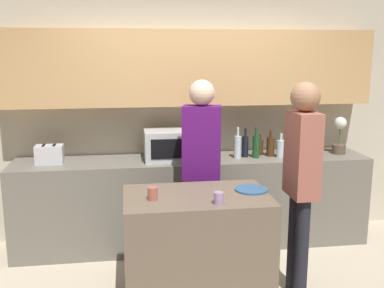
% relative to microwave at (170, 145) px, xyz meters
% --- Properties ---
extents(back_wall, '(6.40, 0.40, 2.70)m').
position_rel_microwave_xyz_m(back_wall, '(0.23, 0.29, 0.47)').
color(back_wall, beige).
rests_on(back_wall, ground_plane).
extents(back_counter, '(3.60, 0.62, 0.92)m').
position_rel_microwave_xyz_m(back_counter, '(0.23, 0.01, -0.61)').
color(back_counter, '#6B665B').
rests_on(back_counter, ground_plane).
extents(kitchen_island, '(1.12, 0.71, 0.90)m').
position_rel_microwave_xyz_m(kitchen_island, '(0.09, -1.11, -0.62)').
color(kitchen_island, brown).
rests_on(kitchen_island, ground_plane).
extents(microwave, '(0.52, 0.39, 0.30)m').
position_rel_microwave_xyz_m(microwave, '(0.00, 0.00, 0.00)').
color(microwave, '#B7BABC').
rests_on(microwave, back_counter).
extents(toaster, '(0.26, 0.16, 0.18)m').
position_rel_microwave_xyz_m(toaster, '(-1.18, 0.00, -0.06)').
color(toaster, silver).
rests_on(toaster, back_counter).
extents(potted_plant, '(0.14, 0.14, 0.39)m').
position_rel_microwave_xyz_m(potted_plant, '(1.80, 0.00, 0.05)').
color(potted_plant, brown).
rests_on(potted_plant, back_counter).
extents(bottle_0, '(0.07, 0.07, 0.32)m').
position_rel_microwave_xyz_m(bottle_0, '(0.68, -0.05, -0.03)').
color(bottle_0, silver).
rests_on(bottle_0, back_counter).
extents(bottle_1, '(0.07, 0.07, 0.30)m').
position_rel_microwave_xyz_m(bottle_1, '(0.77, 0.00, -0.04)').
color(bottle_1, black).
rests_on(bottle_1, back_counter).
extents(bottle_2, '(0.07, 0.07, 0.31)m').
position_rel_microwave_xyz_m(bottle_2, '(0.87, -0.05, -0.03)').
color(bottle_2, '#194723').
rests_on(bottle_2, back_counter).
extents(bottle_3, '(0.08, 0.08, 0.22)m').
position_rel_microwave_xyz_m(bottle_3, '(0.95, 0.08, -0.07)').
color(bottle_3, '#472814').
rests_on(bottle_3, back_counter).
extents(bottle_4, '(0.08, 0.08, 0.27)m').
position_rel_microwave_xyz_m(bottle_4, '(1.04, -0.00, -0.05)').
color(bottle_4, '#472814').
rests_on(bottle_4, back_counter).
extents(bottle_5, '(0.09, 0.09, 0.25)m').
position_rel_microwave_xyz_m(bottle_5, '(1.13, -0.07, -0.06)').
color(bottle_5, silver).
rests_on(bottle_5, back_counter).
extents(bottle_6, '(0.08, 0.08, 0.26)m').
position_rel_microwave_xyz_m(bottle_6, '(1.20, -0.07, -0.05)').
color(bottle_6, black).
rests_on(bottle_6, back_counter).
extents(bottle_7, '(0.08, 0.08, 0.26)m').
position_rel_microwave_xyz_m(bottle_7, '(1.30, 0.12, -0.05)').
color(bottle_7, '#194723').
rests_on(bottle_7, back_counter).
extents(plate_on_island, '(0.26, 0.26, 0.01)m').
position_rel_microwave_xyz_m(plate_on_island, '(0.54, -1.07, -0.16)').
color(plate_on_island, '#2D5684').
rests_on(plate_on_island, kitchen_island).
extents(cup_0, '(0.08, 0.08, 0.10)m').
position_rel_microwave_xyz_m(cup_0, '(-0.25, -1.18, -0.12)').
color(cup_0, '#AC5A4E').
rests_on(cup_0, kitchen_island).
extents(cup_1, '(0.07, 0.07, 0.09)m').
position_rel_microwave_xyz_m(cup_1, '(0.22, -1.35, -0.12)').
color(cup_1, '#9F81AA').
rests_on(cup_1, kitchen_island).
extents(person_left, '(0.23, 0.34, 1.76)m').
position_rel_microwave_xyz_m(person_left, '(0.93, -1.11, -0.01)').
color(person_left, black).
rests_on(person_left, ground_plane).
extents(person_center, '(0.37, 0.26, 1.75)m').
position_rel_microwave_xyz_m(person_center, '(0.24, -0.50, -0.02)').
color(person_center, black).
rests_on(person_center, ground_plane).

